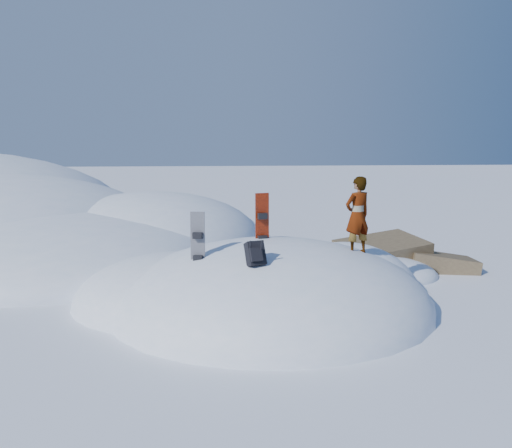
{
  "coord_description": "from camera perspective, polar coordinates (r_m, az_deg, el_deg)",
  "views": [
    {
      "loc": [
        -1.23,
        -10.38,
        3.64
      ],
      "look_at": [
        -0.33,
        0.3,
        1.83
      ],
      "focal_mm": 35.0,
      "sensor_mm": 36.0,
      "label": 1
    }
  ],
  "objects": [
    {
      "name": "backpack",
      "position": [
        9.35,
        -0.07,
        -3.43
      ],
      "size": [
        0.43,
        0.51,
        0.55
      ],
      "rotation": [
        0.0,
        0.0,
        0.31
      ],
      "color": "black",
      "rests_on": "snow_mound"
    },
    {
      "name": "snow_mound",
      "position": [
        11.28,
        0.81,
        -9.24
      ],
      "size": [
        8.0,
        6.0,
        3.0
      ],
      "color": "white",
      "rests_on": "ground"
    },
    {
      "name": "gear_pile",
      "position": [
        9.99,
        -12.25,
        -11.33
      ],
      "size": [
        0.85,
        0.66,
        0.22
      ],
      "rotation": [
        0.0,
        0.0,
        0.35
      ],
      "color": "black",
      "rests_on": "ground"
    },
    {
      "name": "ground",
      "position": [
        11.07,
        1.84,
        -9.61
      ],
      "size": [
        120.0,
        120.0,
        0.0
      ],
      "primitive_type": "plane",
      "color": "white",
      "rests_on": "ground"
    },
    {
      "name": "snowboard_dark",
      "position": [
        10.02,
        -6.66,
        -2.9
      ],
      "size": [
        0.3,
        0.2,
        1.54
      ],
      "rotation": [
        0.0,
        0.0,
        -0.21
      ],
      "color": "black",
      "rests_on": "snow_mound"
    },
    {
      "name": "person",
      "position": [
        10.89,
        11.51,
        0.96
      ],
      "size": [
        0.72,
        0.61,
        1.68
      ],
      "primitive_type": "imported",
      "rotation": [
        0.0,
        0.0,
        3.54
      ],
      "color": "slate",
      "rests_on": "snow_mound"
    },
    {
      "name": "snowboard_red",
      "position": [
        11.09,
        0.71,
        -0.65
      ],
      "size": [
        0.32,
        0.21,
        1.68
      ],
      "rotation": [
        0.0,
        0.0,
        0.24
      ],
      "color": "red",
      "rests_on": "snow_mound"
    },
    {
      "name": "rock_outcrop",
      "position": [
        14.73,
        15.02,
        -4.99
      ],
      "size": [
        4.68,
        4.41,
        1.68
      ],
      "color": "brown",
      "rests_on": "ground"
    }
  ]
}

